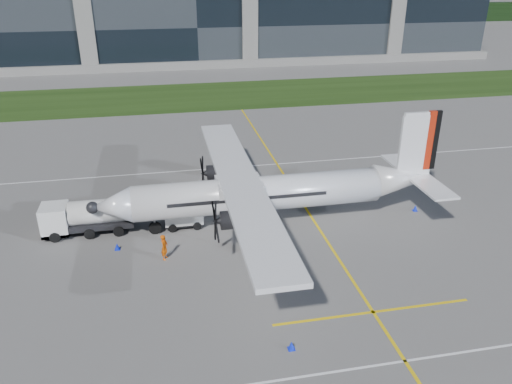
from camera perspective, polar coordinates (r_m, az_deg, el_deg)
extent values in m
plane|color=#5E5B59|center=(70.54, -4.21, 9.44)|extent=(400.00, 400.00, 0.00)
cube|color=#1B320D|center=(78.24, -4.98, 10.95)|extent=(400.00, 18.00, 0.04)
cube|color=black|center=(108.46, -7.22, 18.68)|extent=(120.00, 20.00, 15.00)
cube|color=black|center=(168.51, -8.89, 19.11)|extent=(400.00, 6.00, 6.00)
cube|color=yellow|center=(43.34, 4.88, -0.58)|extent=(0.20, 70.00, 0.01)
imported|color=#F25907|center=(34.49, -10.45, -6.01)|extent=(0.88, 1.02, 2.11)
cone|color=#0D22DD|center=(36.71, -15.58, -6.00)|extent=(0.36, 0.36, 0.50)
cone|color=#0D22DD|center=(27.31, 4.07, -17.08)|extent=(0.36, 0.36, 0.50)
cone|color=#0D22DD|center=(42.73, 17.75, -1.76)|extent=(0.36, 0.36, 0.50)
cone|color=#0D22DD|center=(50.92, -4.71, 3.66)|extent=(0.36, 0.36, 0.50)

